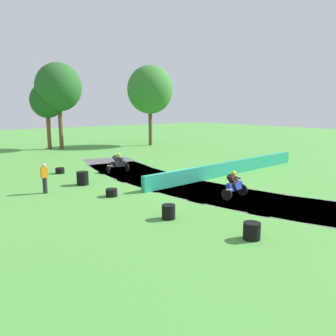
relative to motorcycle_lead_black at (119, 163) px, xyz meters
name	(u,v)px	position (x,y,z in m)	size (l,w,h in m)	color
ground_plane	(178,185)	(0.62, -5.79, -0.65)	(120.00, 120.00, 0.00)	#4C933D
track_asphalt	(186,183)	(1.30, -5.75, -0.65)	(7.52, 26.10, 0.01)	#515156
safety_barrier	(230,168)	(5.58, -5.52, -0.20)	(0.30, 15.28, 0.90)	#239375
motorcycle_lead_black	(119,163)	(0.00, 0.00, 0.00)	(1.71, 0.96, 1.43)	black
motorcycle_chase_blue	(235,185)	(1.04, -9.70, 0.00)	(1.68, 0.86, 1.43)	black
tire_stack_near	(60,171)	(-3.43, 2.21, -0.45)	(0.62, 0.62, 0.40)	black
tire_stack_mid_a	(83,178)	(-3.76, -2.11, -0.25)	(0.70, 0.70, 0.80)	black
tire_stack_mid_b	(112,193)	(-3.77, -5.55, -0.45)	(0.60, 0.60, 0.40)	black
tire_stack_far	(169,212)	(-3.76, -10.23, -0.35)	(0.57, 0.57, 0.60)	black
tire_stack_extra_a	(252,231)	(-2.89, -13.79, -0.35)	(0.61, 0.61, 0.60)	black
track_marshal	(45,178)	(-6.21, -2.70, 0.16)	(0.34, 0.24, 1.63)	#232328
tree_far_left	(58,87)	(2.23, 15.83, 6.01)	(4.92, 4.92, 9.28)	brown
tree_far_right	(47,101)	(1.20, 16.65, 4.59)	(3.61, 3.61, 7.19)	brown
tree_mid_rise	(150,90)	(12.11, 12.69, 5.94)	(5.39, 5.39, 9.44)	brown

